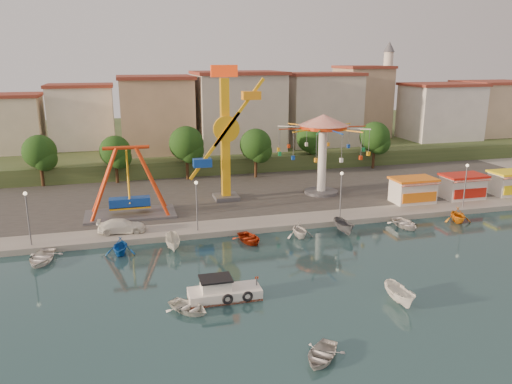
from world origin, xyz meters
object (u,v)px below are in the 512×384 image
object	(u,v)px
pirate_ship_ride	(128,183)
kamikaze_tower	(228,137)
cabin_motorboat	(223,293)
van	(122,226)
rowboat_a	(189,307)
skiff	(400,295)
wave_swinger	(323,136)

from	to	relation	value
pirate_ship_ride	kamikaze_tower	world-z (taller)	kamikaze_tower
pirate_ship_ride	cabin_motorboat	distance (m)	22.72
kamikaze_tower	van	world-z (taller)	kamikaze_tower
rowboat_a	skiff	xyz separation A→B (m)	(15.47, -2.89, 0.35)
pirate_ship_ride	rowboat_a	size ratio (longest dim) A/B	2.94
pirate_ship_ride	rowboat_a	distance (m)	23.40
cabin_motorboat	rowboat_a	distance (m)	3.10
skiff	kamikaze_tower	bearing A→B (deg)	103.65
skiff	rowboat_a	bearing A→B (deg)	170.08
pirate_ship_ride	wave_swinger	size ratio (longest dim) A/B	0.86
van	cabin_motorboat	bearing A→B (deg)	-151.31
skiff	van	world-z (taller)	van
rowboat_a	pirate_ship_ride	bearing A→B (deg)	60.21
kamikaze_tower	van	bearing A→B (deg)	-145.08
wave_swinger	cabin_motorboat	bearing A→B (deg)	-126.36
pirate_ship_ride	cabin_motorboat	size ratio (longest dim) A/B	1.80
van	kamikaze_tower	bearing A→B (deg)	-51.05
rowboat_a	van	size ratio (longest dim) A/B	0.71
cabin_motorboat	rowboat_a	bearing A→B (deg)	-154.42
kamikaze_tower	wave_swinger	bearing A→B (deg)	-1.86
cabin_motorboat	rowboat_a	world-z (taller)	cabin_motorboat
kamikaze_tower	van	size ratio (longest dim) A/B	3.46
kamikaze_tower	rowboat_a	bearing A→B (deg)	-108.21
pirate_ship_ride	van	xyz separation A→B (m)	(-1.00, -5.55, -3.10)
rowboat_a	wave_swinger	bearing A→B (deg)	12.56
kamikaze_tower	skiff	xyz separation A→B (m)	(6.77, -29.36, -7.80)
pirate_ship_ride	wave_swinger	world-z (taller)	wave_swinger
skiff	van	xyz separation A→B (m)	(-19.99, 20.12, 0.59)
kamikaze_tower	wave_swinger	size ratio (longest dim) A/B	1.42
pirate_ship_ride	rowboat_a	xyz separation A→B (m)	(3.51, -22.78, -4.04)
wave_swinger	skiff	xyz separation A→B (m)	(-5.55, -28.96, -7.50)
wave_swinger	skiff	world-z (taller)	wave_swinger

